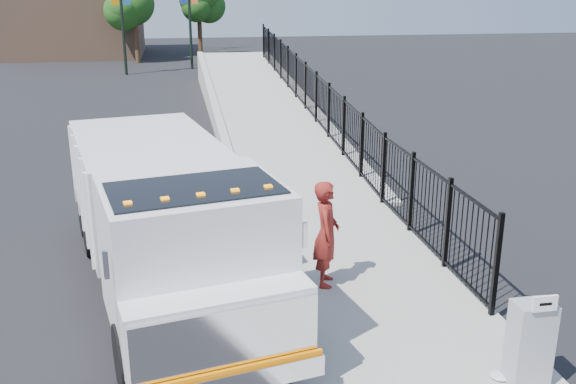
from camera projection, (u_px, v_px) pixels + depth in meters
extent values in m
plane|color=black|center=(268.00, 285.00, 12.26)|extent=(120.00, 120.00, 0.00)
cube|color=#9E998E|center=(400.00, 326.00, 10.69)|extent=(3.55, 12.00, 0.12)
cube|color=#ADAAA3|center=(286.00, 336.00, 10.36)|extent=(0.30, 12.00, 0.16)
cube|color=#9E998E|center=(263.00, 118.00, 27.60)|extent=(3.95, 24.06, 3.19)
cube|color=black|center=(316.00, 114.00, 23.81)|extent=(0.10, 28.00, 1.80)
cube|color=black|center=(165.00, 256.00, 12.10)|extent=(2.53, 7.41, 0.24)
cube|color=white|center=(193.00, 253.00, 9.57)|extent=(2.96, 2.84, 2.16)
cube|color=white|center=(219.00, 327.00, 8.55)|extent=(2.64, 1.25, 1.08)
cube|color=silver|center=(227.00, 342.00, 8.19)|extent=(2.45, 0.58, 0.92)
cube|color=silver|center=(231.00, 382.00, 8.29)|extent=(2.58, 0.71, 0.30)
cube|color=orange|center=(230.00, 371.00, 8.24)|extent=(2.55, 0.57, 0.06)
cube|color=black|center=(196.00, 218.00, 9.13)|extent=(2.61, 1.85, 0.92)
cube|color=white|center=(148.00, 182.00, 13.01)|extent=(3.45, 4.96, 1.83)
cube|color=silver|center=(106.00, 265.00, 8.00)|extent=(0.08, 0.08, 0.38)
cube|color=silver|center=(305.00, 235.00, 8.94)|extent=(0.08, 0.08, 0.38)
cube|color=orange|center=(128.00, 204.00, 8.32)|extent=(0.12, 0.11, 0.06)
cube|color=orange|center=(165.00, 200.00, 8.49)|extent=(0.12, 0.11, 0.06)
cube|color=orange|center=(201.00, 195.00, 8.66)|extent=(0.12, 0.11, 0.06)
cube|color=orange|center=(235.00, 191.00, 8.83)|extent=(0.12, 0.11, 0.06)
cube|color=orange|center=(268.00, 187.00, 9.00)|extent=(0.12, 0.11, 0.06)
cylinder|color=black|center=(130.00, 360.00, 8.86)|extent=(0.56, 1.13, 1.08)
cylinder|color=black|center=(282.00, 329.00, 9.65)|extent=(0.56, 1.13, 1.08)
cylinder|color=black|center=(92.00, 230.00, 13.53)|extent=(0.56, 1.13, 1.08)
cylinder|color=black|center=(197.00, 217.00, 14.33)|extent=(0.56, 1.13, 1.08)
cylinder|color=black|center=(87.00, 213.00, 14.58)|extent=(0.56, 1.13, 1.08)
cylinder|color=black|center=(185.00, 201.00, 15.38)|extent=(0.56, 1.13, 1.08)
imported|color=maroon|center=(326.00, 234.00, 11.78)|extent=(0.64, 0.82, 2.01)
cube|color=gray|center=(530.00, 344.00, 8.89)|extent=(0.55, 0.40, 1.25)
cube|color=white|center=(545.00, 303.00, 8.46)|extent=(0.35, 0.04, 0.22)
ellipsoid|color=silver|center=(500.00, 375.00, 9.18)|extent=(0.30, 0.30, 0.08)
cylinder|color=black|center=(122.00, 9.00, 39.47)|extent=(0.18, 0.18, 8.00)
cylinder|color=black|center=(189.00, 8.00, 42.22)|extent=(0.18, 0.18, 8.00)
cylinder|color=black|center=(134.00, 4.00, 50.28)|extent=(0.18, 0.18, 8.00)
cylinder|color=black|center=(200.00, 2.00, 54.30)|extent=(0.18, 0.18, 8.00)
cylinder|color=#382314|center=(137.00, 41.00, 46.18)|extent=(0.36, 0.36, 3.20)
sphere|color=#194714|center=(134.00, 6.00, 45.44)|extent=(3.10, 3.10, 3.10)
cylinder|color=#382314|center=(200.00, 35.00, 50.87)|extent=(0.36, 0.36, 3.20)
sphere|color=#194714|center=(199.00, 4.00, 50.12)|extent=(2.46, 2.46, 2.46)
cylinder|color=#382314|center=(127.00, 31.00, 55.39)|extent=(0.36, 0.36, 3.20)
sphere|color=#194714|center=(125.00, 2.00, 54.65)|extent=(2.92, 2.92, 2.92)
cube|color=#8C664C|center=(75.00, 4.00, 50.74)|extent=(10.00, 10.00, 8.00)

